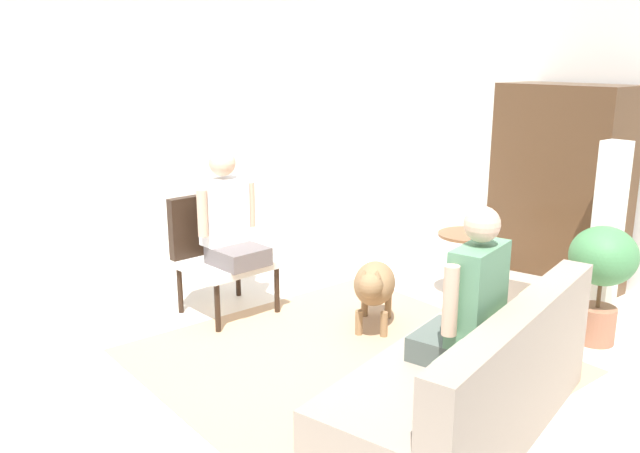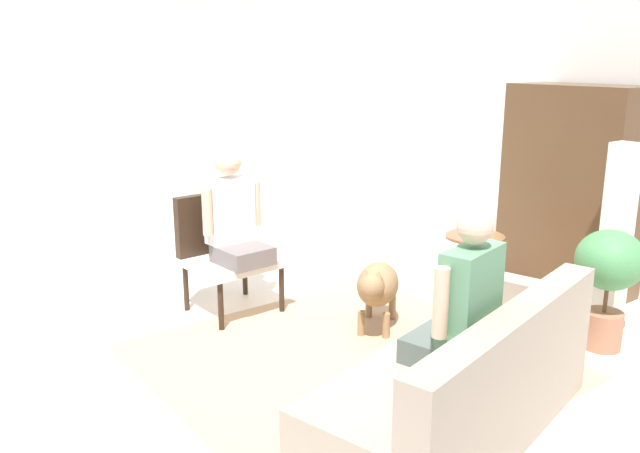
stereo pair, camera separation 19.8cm
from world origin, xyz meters
name	(u,v)px [view 1 (the left image)]	position (x,y,z in m)	size (l,w,h in m)	color
ground_plane	(354,352)	(0.00, 0.00, 0.00)	(7.17, 7.17, 0.00)	beige
back_wall	(581,126)	(0.00, 2.79, 1.42)	(6.57, 0.12, 2.85)	silver
left_wall	(181,118)	(-3.05, 0.30, 1.42)	(0.12, 6.05, 2.85)	silver
area_rug	(347,360)	(0.08, -0.14, 0.00)	(2.48, 2.50, 0.01)	tan
couch	(472,381)	(1.15, -0.16, 0.30)	(1.27, 2.10, 0.80)	gray
armchair	(217,245)	(-1.34, -0.31, 0.55)	(0.68, 0.72, 0.96)	black
person_on_couch	(470,301)	(1.14, -0.20, 0.77)	(0.50, 0.56, 0.88)	#4C5650
person_on_armchair	(228,218)	(-1.17, -0.30, 0.81)	(0.49, 0.53, 0.89)	#685F5E
round_end_table	(466,260)	(-0.19, 1.46, 0.35)	(0.50, 0.50, 0.59)	brown
dog	(374,284)	(-0.22, 0.40, 0.36)	(0.60, 0.68, 0.57)	olive
potted_plant	(602,268)	(1.00, 1.49, 0.57)	(0.48, 0.48, 0.88)	#996047
column_lamp	(607,235)	(0.82, 1.86, 0.71)	(0.20, 0.20, 1.44)	#4C4742
armoire_cabinet	(560,188)	(0.08, 2.38, 0.91)	(1.13, 0.56, 1.82)	#4C331E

